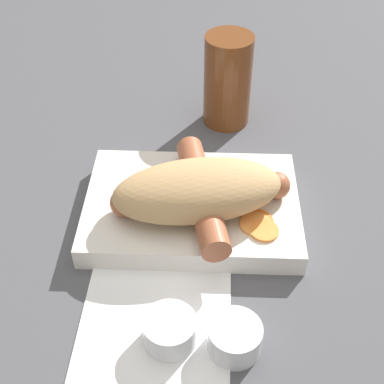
{
  "coord_description": "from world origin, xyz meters",
  "views": [
    {
      "loc": [
        -0.02,
        0.42,
        0.43
      ],
      "look_at": [
        0.0,
        0.0,
        0.04
      ],
      "focal_mm": 50.0,
      "sensor_mm": 36.0,
      "label": 1
    }
  ],
  "objects_px": {
    "food_tray": "(192,207)",
    "condiment_cup_near": "(170,332)",
    "drink_glass": "(228,81)",
    "bread_roll": "(198,190)",
    "sausage": "(202,194)",
    "condiment_cup_far": "(234,339)"
  },
  "relations": [
    {
      "from": "food_tray",
      "to": "condiment_cup_far",
      "type": "distance_m",
      "value": 0.17
    },
    {
      "from": "food_tray",
      "to": "bread_roll",
      "type": "bearing_deg",
      "value": 112.35
    },
    {
      "from": "bread_roll",
      "to": "drink_glass",
      "type": "bearing_deg",
      "value": -99.29
    },
    {
      "from": "food_tray",
      "to": "condiment_cup_far",
      "type": "relative_size",
      "value": 4.8
    },
    {
      "from": "bread_roll",
      "to": "sausage",
      "type": "relative_size",
      "value": 1.0
    },
    {
      "from": "condiment_cup_near",
      "to": "condiment_cup_far",
      "type": "xyz_separation_m",
      "value": [
        -0.06,
        0.01,
        0.0
      ]
    },
    {
      "from": "food_tray",
      "to": "condiment_cup_near",
      "type": "relative_size",
      "value": 4.8
    },
    {
      "from": "sausage",
      "to": "food_tray",
      "type": "bearing_deg",
      "value": -37.37
    },
    {
      "from": "sausage",
      "to": "condiment_cup_near",
      "type": "xyz_separation_m",
      "value": [
        0.02,
        0.15,
        -0.03
      ]
    },
    {
      "from": "sausage",
      "to": "drink_glass",
      "type": "bearing_deg",
      "value": -98.45
    },
    {
      "from": "bread_roll",
      "to": "drink_glass",
      "type": "relative_size",
      "value": 1.55
    },
    {
      "from": "food_tray",
      "to": "sausage",
      "type": "height_order",
      "value": "sausage"
    },
    {
      "from": "drink_glass",
      "to": "condiment_cup_near",
      "type": "bearing_deg",
      "value": 81.24
    },
    {
      "from": "bread_roll",
      "to": "condiment_cup_far",
      "type": "distance_m",
      "value": 0.16
    },
    {
      "from": "condiment_cup_near",
      "to": "drink_glass",
      "type": "height_order",
      "value": "drink_glass"
    },
    {
      "from": "bread_roll",
      "to": "condiment_cup_near",
      "type": "bearing_deg",
      "value": 81.98
    },
    {
      "from": "condiment_cup_near",
      "to": "drink_glass",
      "type": "relative_size",
      "value": 0.39
    },
    {
      "from": "food_tray",
      "to": "condiment_cup_near",
      "type": "xyz_separation_m",
      "value": [
        0.01,
        0.16,
        0.0
      ]
    },
    {
      "from": "bread_roll",
      "to": "condiment_cup_near",
      "type": "distance_m",
      "value": 0.15
    },
    {
      "from": "sausage",
      "to": "condiment_cup_far",
      "type": "relative_size",
      "value": 3.93
    },
    {
      "from": "condiment_cup_near",
      "to": "drink_glass",
      "type": "bearing_deg",
      "value": -98.76
    },
    {
      "from": "sausage",
      "to": "condiment_cup_near",
      "type": "bearing_deg",
      "value": 80.83
    }
  ]
}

